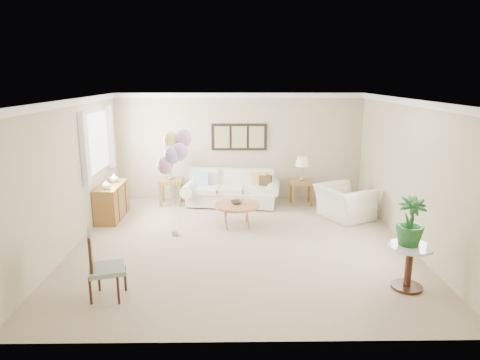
{
  "coord_description": "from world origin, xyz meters",
  "views": [
    {
      "loc": [
        -0.13,
        -7.34,
        2.97
      ],
      "look_at": [
        -0.02,
        0.6,
        1.05
      ],
      "focal_mm": 32.0,
      "sensor_mm": 36.0,
      "label": 1
    }
  ],
  "objects": [
    {
      "name": "lamp_left",
      "position": [
        -1.63,
        2.51,
        1.1
      ],
      "size": [
        0.36,
        0.36,
        0.63
      ],
      "color": "gray",
      "rests_on": "end_table_left"
    },
    {
      "name": "credenza",
      "position": [
        -2.76,
        1.5,
        0.37
      ],
      "size": [
        0.46,
        1.2,
        0.74
      ],
      "color": "#946128",
      "rests_on": "ground"
    },
    {
      "name": "side_table",
      "position": [
        2.36,
        -1.74,
        0.49
      ],
      "size": [
        0.61,
        0.61,
        0.66
      ],
      "color": "silver",
      "rests_on": "ground"
    },
    {
      "name": "wall_art_triptych",
      "position": [
        0.0,
        2.96,
        1.55
      ],
      "size": [
        1.35,
        0.06,
        0.65
      ],
      "color": "black",
      "rests_on": "ground"
    },
    {
      "name": "ground_plane",
      "position": [
        0.0,
        0.0,
        0.0
      ],
      "size": [
        6.0,
        6.0,
        0.0
      ],
      "primitive_type": "plane",
      "color": "tan"
    },
    {
      "name": "end_table_right",
      "position": [
        1.47,
        2.45,
        0.5
      ],
      "size": [
        0.54,
        0.49,
        0.59
      ],
      "color": "#946128",
      "rests_on": "ground"
    },
    {
      "name": "accent_chair",
      "position": [
        -1.94,
        -1.94,
        0.49
      ],
      "size": [
        0.58,
        0.58,
        0.95
      ],
      "color": "gray",
      "rests_on": "ground"
    },
    {
      "name": "vase_white",
      "position": [
        -2.74,
        1.14,
        0.83
      ],
      "size": [
        0.21,
        0.21,
        0.19
      ],
      "primitive_type": "imported",
      "rotation": [
        0.0,
        0.0,
        0.19
      ],
      "color": "white",
      "rests_on": "credenza"
    },
    {
      "name": "decor_bowl",
      "position": [
        -0.08,
        0.96,
        0.5
      ],
      "size": [
        0.29,
        0.29,
        0.06
      ],
      "primitive_type": "imported",
      "rotation": [
        0.0,
        0.0,
        0.29
      ],
      "color": "#2E2721",
      "rests_on": "coffee_table"
    },
    {
      "name": "balloon_cluster",
      "position": [
        -1.23,
        0.4,
        1.66
      ],
      "size": [
        0.62,
        0.57,
        2.04
      ],
      "color": "gray",
      "rests_on": "ground"
    },
    {
      "name": "coffee_table",
      "position": [
        -0.08,
        0.94,
        0.43
      ],
      "size": [
        0.93,
        0.93,
        0.47
      ],
      "color": "#A86B40",
      "rests_on": "ground"
    },
    {
      "name": "vase_sage",
      "position": [
        -2.74,
        1.72,
        0.84
      ],
      "size": [
        0.22,
        0.22,
        0.2
      ],
      "primitive_type": "imported",
      "rotation": [
        0.0,
        0.0,
        -0.17
      ],
      "color": "beige",
      "rests_on": "credenza"
    },
    {
      "name": "lamp_right",
      "position": [
        1.47,
        2.45,
        1.03
      ],
      "size": [
        0.32,
        0.32,
        0.57
      ],
      "color": "gray",
      "rests_on": "end_table_right"
    },
    {
      "name": "sofa",
      "position": [
        -0.18,
        2.45,
        0.33
      ],
      "size": [
        2.36,
        1.11,
        0.83
      ],
      "color": "beige",
      "rests_on": "ground"
    },
    {
      "name": "end_table_left",
      "position": [
        -1.63,
        2.51,
        0.52
      ],
      "size": [
        0.57,
        0.52,
        0.62
      ],
      "color": "#946128",
      "rests_on": "ground"
    },
    {
      "name": "potted_plant",
      "position": [
        2.34,
        -1.71,
        1.0
      ],
      "size": [
        0.42,
        0.42,
        0.7
      ],
      "primitive_type": "imported",
      "rotation": [
        0.0,
        0.0,
        -0.08
      ],
      "color": "#164417",
      "rests_on": "side_table"
    },
    {
      "name": "armchair",
      "position": [
        2.24,
        1.43,
        0.35
      ],
      "size": [
        1.31,
        1.38,
        0.7
      ],
      "primitive_type": "imported",
      "rotation": [
        0.0,
        0.0,
        2.01
      ],
      "color": "beige",
      "rests_on": "ground"
    },
    {
      "name": "room_shell",
      "position": [
        -0.11,
        0.09,
        1.63
      ],
      "size": [
        6.04,
        6.04,
        2.6
      ],
      "color": "tan",
      "rests_on": "ground"
    }
  ]
}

